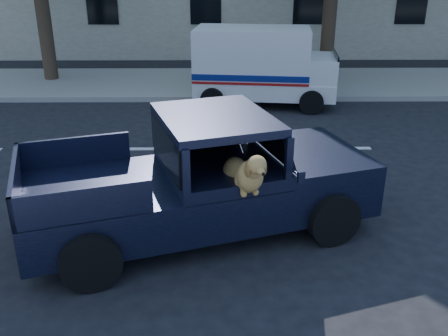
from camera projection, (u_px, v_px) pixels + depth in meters
name	position (u px, v px, depth m)	size (l,w,h in m)	color
ground	(122.00, 228.00, 7.66)	(120.00, 120.00, 0.00)	black
far_sidewalk	(172.00, 83.00, 16.10)	(60.00, 4.00, 0.15)	gray
lane_stripes	(242.00, 149.00, 10.80)	(21.60, 0.14, 0.01)	silver
pickup_truck	(195.00, 195.00, 7.34)	(5.36, 3.39, 1.79)	black
mail_truck	(261.00, 72.00, 13.79)	(3.99, 2.33, 2.09)	silver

